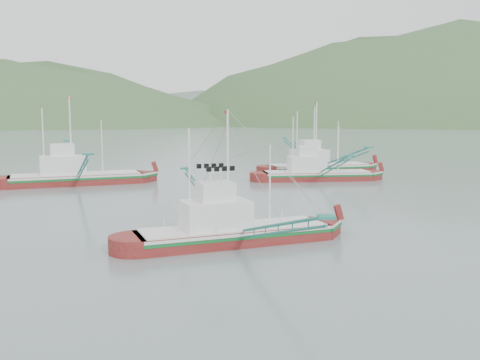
{
  "coord_description": "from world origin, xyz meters",
  "views": [
    {
      "loc": [
        -0.15,
        -37.4,
        8.57
      ],
      "look_at": [
        0.0,
        6.0,
        3.2
      ],
      "focal_mm": 40.0,
      "sensor_mm": 36.0,
      "label": 1
    }
  ],
  "objects_px": {
    "main_boat": "(232,215)",
    "bg_boat_right": "(316,168)",
    "bg_boat_left": "(75,166)",
    "bg_boat_far": "(318,158)"
  },
  "relations": [
    {
      "from": "bg_boat_far",
      "to": "bg_boat_left",
      "type": "bearing_deg",
      "value": -174.76
    },
    {
      "from": "bg_boat_right",
      "to": "main_boat",
      "type": "bearing_deg",
      "value": -114.01
    },
    {
      "from": "main_boat",
      "to": "bg_boat_right",
      "type": "height_order",
      "value": "bg_boat_right"
    },
    {
      "from": "main_boat",
      "to": "bg_boat_far",
      "type": "relative_size",
      "value": 0.85
    },
    {
      "from": "main_boat",
      "to": "bg_boat_left",
      "type": "height_order",
      "value": "bg_boat_left"
    },
    {
      "from": "bg_boat_left",
      "to": "bg_boat_far",
      "type": "relative_size",
      "value": 1.02
    },
    {
      "from": "main_boat",
      "to": "bg_boat_left",
      "type": "distance_m",
      "value": 35.76
    },
    {
      "from": "bg_boat_far",
      "to": "main_boat",
      "type": "bearing_deg",
      "value": -122.84
    },
    {
      "from": "main_boat",
      "to": "bg_boat_left",
      "type": "xyz_separation_m",
      "value": [
        -19.5,
        29.98,
        0.36
      ]
    },
    {
      "from": "main_boat",
      "to": "bg_boat_left",
      "type": "bearing_deg",
      "value": 101.69
    }
  ]
}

